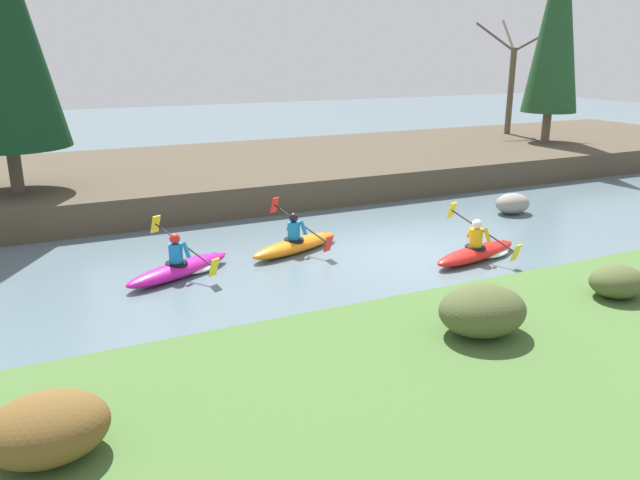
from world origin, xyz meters
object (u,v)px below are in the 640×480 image
(kayaker_middle, at_px, (296,243))
(boulder_midstream, at_px, (513,204))
(kayaker_trailing, at_px, (183,267))
(kayaker_lead, at_px, (479,251))

(kayaker_middle, relative_size, boulder_midstream, 2.50)
(kayaker_middle, xyz_separation_m, kayaker_trailing, (-2.92, -0.48, -0.02))
(kayaker_middle, relative_size, kayaker_trailing, 1.02)
(kayaker_lead, relative_size, kayaker_trailing, 1.04)
(kayaker_lead, height_order, boulder_midstream, kayaker_lead)
(kayaker_lead, distance_m, kayaker_middle, 4.42)
(kayaker_lead, distance_m, kayaker_trailing, 6.91)
(kayaker_middle, xyz_separation_m, boulder_midstream, (7.44, 0.66, 0.09))
(kayaker_lead, bearing_deg, boulder_midstream, 25.81)
(kayaker_trailing, bearing_deg, kayaker_middle, -16.77)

